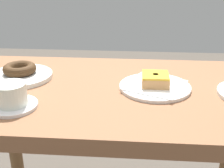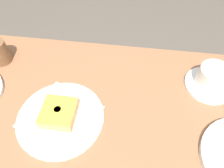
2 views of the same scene
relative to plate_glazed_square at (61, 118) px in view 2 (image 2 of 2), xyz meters
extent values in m
cube|color=brown|center=(-0.13, -0.01, -0.03)|extent=(1.12, 0.62, 0.05)
cylinder|color=brown|center=(-0.60, -0.22, -0.41)|extent=(0.06, 0.06, 0.72)
cylinder|color=brown|center=(0.35, -0.22, -0.41)|extent=(0.06, 0.06, 0.72)
cylinder|color=white|center=(0.00, 0.00, 0.00)|extent=(0.23, 0.23, 0.01)
cube|color=white|center=(0.00, 0.00, 0.01)|extent=(0.23, 0.23, 0.00)
cube|color=tan|center=(0.00, 0.00, 0.02)|extent=(0.09, 0.09, 0.03)
cube|color=yellow|center=(0.00, 0.00, 0.04)|extent=(0.08, 0.08, 0.01)
cylinder|color=tan|center=(0.00, 0.00, 0.04)|extent=(0.02, 0.02, 0.00)
cylinder|color=silver|center=(-0.41, -0.17, 0.00)|extent=(0.14, 0.14, 0.01)
cylinder|color=silver|center=(-0.41, -0.17, 0.04)|extent=(0.09, 0.09, 0.06)
cylinder|color=black|center=(-0.41, -0.17, 0.06)|extent=(0.08, 0.08, 0.00)
camera|label=1|loc=(-0.07, -0.91, 0.39)|focal=48.65mm
camera|label=2|loc=(-0.17, 0.25, 0.49)|focal=32.93mm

